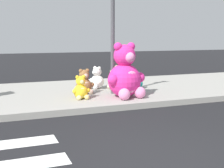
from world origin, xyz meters
name	(u,v)px	position (x,y,z in m)	size (l,w,h in m)	color
ground_plane	(163,165)	(0.00, 0.00, 0.00)	(60.00, 60.00, 0.00)	black
sidewalk	(71,94)	(0.00, 5.20, 0.07)	(28.00, 4.40, 0.15)	#9E9B93
sign_pole	(113,32)	(1.00, 4.40, 1.85)	(0.56, 0.11, 3.20)	#4C4C51
plush_pink_large	(125,76)	(1.12, 3.81, 0.72)	(1.09, 0.99, 1.42)	#F22D93
plush_teal	(137,82)	(1.97, 4.85, 0.35)	(0.36, 0.37, 0.51)	teal
plush_lavender	(131,85)	(1.57, 4.42, 0.36)	(0.41, 0.36, 0.53)	#B28CD8
plush_white	(97,80)	(0.85, 5.35, 0.42)	(0.49, 0.49, 0.68)	white
plush_brown	(85,84)	(0.26, 4.63, 0.43)	(0.54, 0.48, 0.70)	olive
plush_tan	(115,79)	(1.38, 5.14, 0.43)	(0.51, 0.49, 0.71)	tan
plush_yellow	(81,89)	(-0.02, 3.99, 0.39)	(0.47, 0.41, 0.61)	yellow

